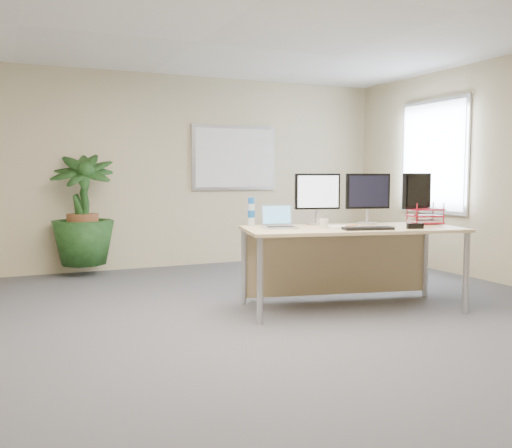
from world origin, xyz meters
name	(u,v)px	position (x,y,z in m)	size (l,w,h in m)	color
floor	(281,344)	(0.00, 0.00, 0.00)	(8.00, 8.00, 0.00)	#47474C
back_wall	(153,171)	(0.00, 4.00, 1.35)	(7.00, 0.04, 2.70)	beige
whiteboard	(234,158)	(1.20, 3.97, 1.55)	(1.30, 0.04, 0.95)	silver
window	(433,157)	(3.47, 2.30, 1.55)	(0.04, 1.30, 1.55)	silver
desk	(347,243)	(1.17, 0.87, 0.63)	(2.23, 1.31, 0.80)	tan
floor_plant	(83,218)	(-1.01, 3.70, 0.75)	(0.84, 0.84, 1.50)	#153413
monitor_left	(317,196)	(0.97, 1.13, 1.10)	(0.46, 0.21, 0.52)	#B4B4B9
monitor_right	(368,195)	(1.48, 1.00, 1.10)	(0.46, 0.21, 0.52)	#B4B4B9
monitor_dark	(417,195)	(1.97, 0.83, 1.10)	(0.46, 0.21, 0.52)	#B4B4B9
laptop	(279,222)	(0.47, 1.01, 0.86)	(0.36, 0.33, 0.22)	silver
keyboard	(368,228)	(1.15, 0.50, 0.81)	(0.47, 0.16, 0.03)	black
coffee_mug	(324,224)	(0.84, 0.79, 0.85)	(0.12, 0.08, 0.09)	silver
spiral_notebook	(345,227)	(1.07, 0.78, 0.81)	(0.31, 0.23, 0.01)	silver
orange_pen	(352,226)	(1.13, 0.74, 0.82)	(0.01, 0.01, 0.15)	#CB6016
yellow_highlighter	(375,227)	(1.33, 0.65, 0.81)	(0.02, 0.02, 0.11)	yellow
water_bottle	(251,212)	(0.30, 1.28, 0.94)	(0.07, 0.07, 0.28)	silver
letter_tray	(425,217)	(2.04, 0.77, 0.87)	(0.37, 0.31, 0.15)	#AF1528
stapler	(415,226)	(1.60, 0.40, 0.83)	(0.16, 0.04, 0.05)	black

